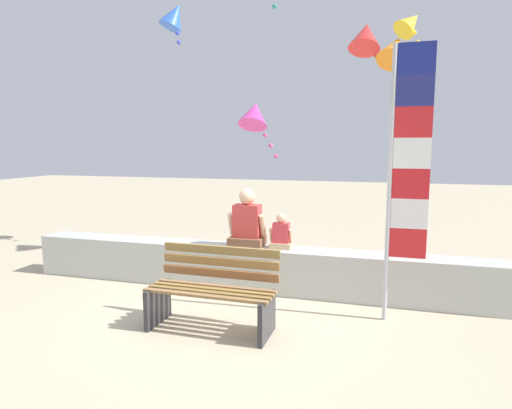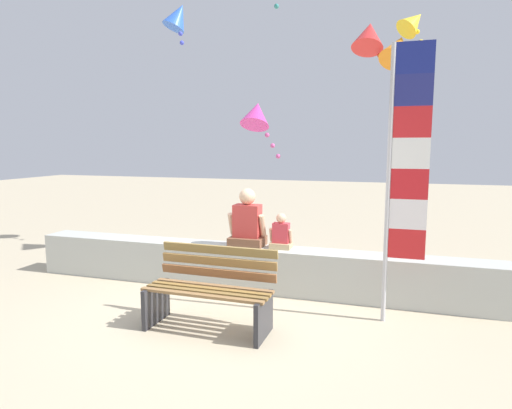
# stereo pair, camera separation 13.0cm
# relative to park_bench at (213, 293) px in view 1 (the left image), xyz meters

# --- Properties ---
(ground_plane) EXTENTS (40.00, 40.00, 0.00)m
(ground_plane) POSITION_rel_park_bench_xyz_m (-0.01, 0.51, -0.40)
(ground_plane) COLOR #B9AB8C
(seawall_ledge) EXTENTS (6.65, 0.46, 0.61)m
(seawall_ledge) POSITION_rel_park_bench_xyz_m (-0.01, 1.39, -0.10)
(seawall_ledge) COLOR #B5B8B0
(seawall_ledge) RESTS_ON ground
(park_bench) EXTENTS (1.42, 0.64, 0.88)m
(park_bench) POSITION_rel_park_bench_xyz_m (0.00, 0.00, 0.00)
(park_bench) COLOR olive
(park_bench) RESTS_ON ground
(person_adult) EXTENTS (0.53, 0.39, 0.82)m
(person_adult) POSITION_rel_park_bench_xyz_m (-0.04, 1.43, 0.52)
(person_adult) COLOR brown
(person_adult) RESTS_ON seawall_ledge
(person_child) EXTENTS (0.32, 0.24, 0.49)m
(person_child) POSITION_rel_park_bench_xyz_m (0.45, 1.43, 0.40)
(person_child) COLOR tan
(person_child) RESTS_ON seawall_ledge
(flag_banner) EXTENTS (0.44, 0.05, 3.11)m
(flag_banner) POSITION_rel_park_bench_xyz_m (1.98, 0.76, 1.40)
(flag_banner) COLOR #B7B7BC
(flag_banner) RESTS_ON ground
(kite_blue) EXTENTS (0.73, 0.70, 0.88)m
(kite_blue) POSITION_rel_park_bench_xyz_m (-2.03, 3.36, 3.99)
(kite_blue) COLOR blue
(kite_magenta) EXTENTS (0.71, 0.67, 1.06)m
(kite_magenta) POSITION_rel_park_bench_xyz_m (-0.39, 3.00, 2.14)
(kite_magenta) COLOR #DB3D9E
(kite_yellow) EXTENTS (0.66, 0.67, 1.03)m
(kite_yellow) POSITION_rel_park_bench_xyz_m (2.12, 3.55, 3.60)
(kite_yellow) COLOR yellow
(kite_red) EXTENTS (0.68, 0.81, 0.93)m
(kite_red) POSITION_rel_park_bench_xyz_m (1.38, 4.08, 3.56)
(kite_red) COLOR red
(kite_orange) EXTENTS (0.70, 0.83, 0.93)m
(kite_orange) POSITION_rel_park_bench_xyz_m (1.89, 3.32, 3.16)
(kite_orange) COLOR orange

